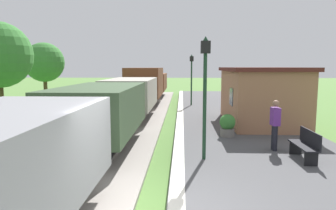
{
  "coord_description": "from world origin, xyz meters",
  "views": [
    {
      "loc": [
        0.5,
        -5.67,
        3.06
      ],
      "look_at": [
        0.02,
        4.71,
        1.76
      ],
      "focal_mm": 32.78,
      "sensor_mm": 36.0,
      "label": 1
    }
  ],
  "objects_px": {
    "freight_train": "(132,94)",
    "bench_down_platform": "(241,104)",
    "person_waiting": "(275,123)",
    "lamp_post_near": "(205,76)",
    "lamp_post_far": "(192,70)",
    "station_hut": "(260,95)",
    "bench_near_hut": "(306,145)",
    "tree_field_left": "(44,62)",
    "potted_planter": "(227,125)"
  },
  "relations": [
    {
      "from": "freight_train",
      "to": "station_hut",
      "type": "bearing_deg",
      "value": -18.39
    },
    {
      "from": "station_hut",
      "to": "potted_planter",
      "type": "relative_size",
      "value": 6.33
    },
    {
      "from": "bench_down_platform",
      "to": "tree_field_left",
      "type": "height_order",
      "value": "tree_field_left"
    },
    {
      "from": "freight_train",
      "to": "tree_field_left",
      "type": "bearing_deg",
      "value": 145.29
    },
    {
      "from": "station_hut",
      "to": "bench_near_hut",
      "type": "xyz_separation_m",
      "value": [
        -0.15,
        -6.16,
        -0.93
      ]
    },
    {
      "from": "station_hut",
      "to": "lamp_post_near",
      "type": "distance_m",
      "value": 7.1
    },
    {
      "from": "freight_train",
      "to": "bench_down_platform",
      "type": "relative_size",
      "value": 21.73
    },
    {
      "from": "tree_field_left",
      "to": "lamp_post_near",
      "type": "bearing_deg",
      "value": -50.99
    },
    {
      "from": "person_waiting",
      "to": "lamp_post_near",
      "type": "relative_size",
      "value": 0.46
    },
    {
      "from": "bench_near_hut",
      "to": "lamp_post_far",
      "type": "distance_m",
      "value": 13.77
    },
    {
      "from": "potted_planter",
      "to": "lamp_post_near",
      "type": "relative_size",
      "value": 0.25
    },
    {
      "from": "freight_train",
      "to": "person_waiting",
      "type": "distance_m",
      "value": 9.53
    },
    {
      "from": "bench_near_hut",
      "to": "tree_field_left",
      "type": "height_order",
      "value": "tree_field_left"
    },
    {
      "from": "lamp_post_near",
      "to": "lamp_post_far",
      "type": "bearing_deg",
      "value": 90.0
    },
    {
      "from": "station_hut",
      "to": "bench_down_platform",
      "type": "bearing_deg",
      "value": 92.07
    },
    {
      "from": "station_hut",
      "to": "tree_field_left",
      "type": "bearing_deg",
      "value": 152.46
    },
    {
      "from": "station_hut",
      "to": "lamp_post_far",
      "type": "height_order",
      "value": "lamp_post_far"
    },
    {
      "from": "bench_down_platform",
      "to": "station_hut",
      "type": "bearing_deg",
      "value": -87.93
    },
    {
      "from": "freight_train",
      "to": "potted_planter",
      "type": "bearing_deg",
      "value": -48.62
    },
    {
      "from": "freight_train",
      "to": "bench_near_hut",
      "type": "bearing_deg",
      "value": -51.71
    },
    {
      "from": "lamp_post_near",
      "to": "freight_train",
      "type": "bearing_deg",
      "value": 112.89
    },
    {
      "from": "tree_field_left",
      "to": "person_waiting",
      "type": "bearing_deg",
      "value": -42.94
    },
    {
      "from": "lamp_post_near",
      "to": "lamp_post_far",
      "type": "distance_m",
      "value": 13.32
    },
    {
      "from": "freight_train",
      "to": "lamp_post_far",
      "type": "distance_m",
      "value": 6.16
    },
    {
      "from": "bench_near_hut",
      "to": "bench_down_platform",
      "type": "bearing_deg",
      "value": 90.0
    },
    {
      "from": "station_hut",
      "to": "tree_field_left",
      "type": "xyz_separation_m",
      "value": [
        -14.29,
        7.45,
        1.73
      ]
    },
    {
      "from": "bench_near_hut",
      "to": "lamp_post_far",
      "type": "height_order",
      "value": "lamp_post_far"
    },
    {
      "from": "bench_down_platform",
      "to": "lamp_post_far",
      "type": "distance_m",
      "value": 4.76
    },
    {
      "from": "station_hut",
      "to": "tree_field_left",
      "type": "relative_size",
      "value": 1.19
    },
    {
      "from": "bench_down_platform",
      "to": "person_waiting",
      "type": "xyz_separation_m",
      "value": [
        -0.63,
        -9.23,
        0.46
      ]
    },
    {
      "from": "bench_down_platform",
      "to": "lamp_post_near",
      "type": "distance_m",
      "value": 10.98
    },
    {
      "from": "bench_near_hut",
      "to": "lamp_post_far",
      "type": "relative_size",
      "value": 0.41
    },
    {
      "from": "freight_train",
      "to": "tree_field_left",
      "type": "xyz_separation_m",
      "value": [
        -7.49,
        5.19,
        1.92
      ]
    },
    {
      "from": "freight_train",
      "to": "bench_down_platform",
      "type": "height_order",
      "value": "freight_train"
    },
    {
      "from": "station_hut",
      "to": "bench_near_hut",
      "type": "bearing_deg",
      "value": -91.38
    },
    {
      "from": "lamp_post_near",
      "to": "bench_near_hut",
      "type": "bearing_deg",
      "value": 1.06
    },
    {
      "from": "tree_field_left",
      "to": "lamp_post_far",
      "type": "bearing_deg",
      "value": -1.84
    },
    {
      "from": "bench_near_hut",
      "to": "tree_field_left",
      "type": "relative_size",
      "value": 0.31
    },
    {
      "from": "station_hut",
      "to": "lamp_post_near",
      "type": "height_order",
      "value": "lamp_post_near"
    },
    {
      "from": "lamp_post_far",
      "to": "station_hut",
      "type": "bearing_deg",
      "value": -65.61
    },
    {
      "from": "lamp_post_far",
      "to": "potted_planter",
      "type": "bearing_deg",
      "value": -83.52
    },
    {
      "from": "person_waiting",
      "to": "tree_field_left",
      "type": "height_order",
      "value": "tree_field_left"
    },
    {
      "from": "bench_near_hut",
      "to": "potted_planter",
      "type": "xyz_separation_m",
      "value": [
        -1.91,
        3.04,
        0.0
      ]
    },
    {
      "from": "tree_field_left",
      "to": "bench_down_platform",
      "type": "bearing_deg",
      "value": -13.29
    },
    {
      "from": "person_waiting",
      "to": "tree_field_left",
      "type": "xyz_separation_m",
      "value": [
        -13.52,
        12.58,
        2.2
      ]
    },
    {
      "from": "lamp_post_near",
      "to": "lamp_post_far",
      "type": "relative_size",
      "value": 1.0
    },
    {
      "from": "person_waiting",
      "to": "lamp_post_far",
      "type": "distance_m",
      "value": 12.57
    },
    {
      "from": "freight_train",
      "to": "tree_field_left",
      "type": "relative_size",
      "value": 6.69
    },
    {
      "from": "potted_planter",
      "to": "freight_train",
      "type": "bearing_deg",
      "value": 131.38
    },
    {
      "from": "person_waiting",
      "to": "lamp_post_near",
      "type": "height_order",
      "value": "lamp_post_near"
    }
  ]
}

